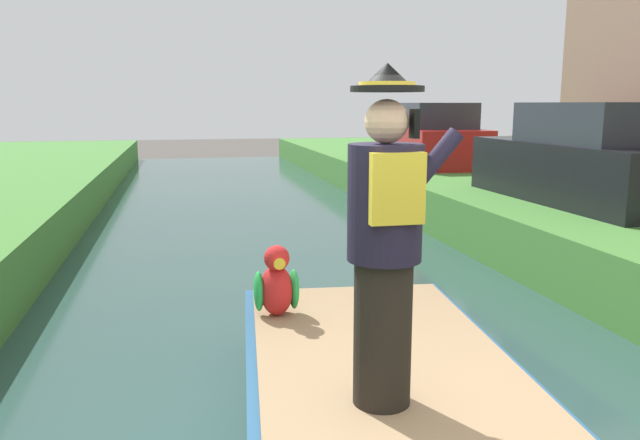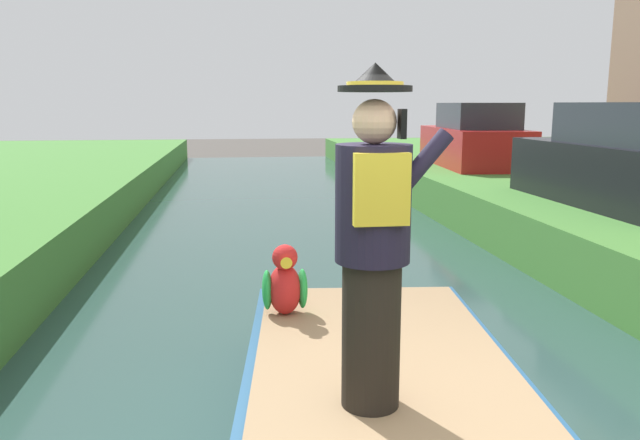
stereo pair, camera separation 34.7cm
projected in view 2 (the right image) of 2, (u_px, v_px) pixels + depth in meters
boat at (388, 427)px, 3.85m from camera, size 2.20×4.36×0.61m
person_pirate at (374, 242)px, 3.31m from camera, size 0.61×0.42×1.85m
parrot_plush at (285, 284)px, 4.94m from camera, size 0.36×0.34×0.57m
parked_car_dark at (629, 163)px, 9.17m from camera, size 1.77×4.03×1.50m
parked_car_red at (474, 139)px, 15.12m from camera, size 1.97×4.11×1.50m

